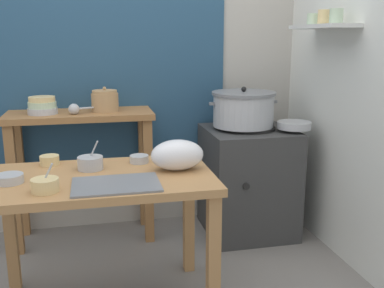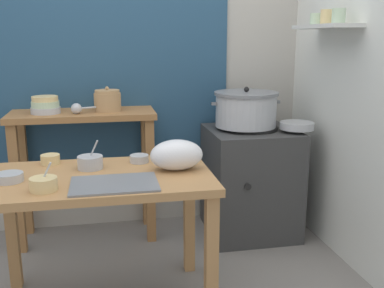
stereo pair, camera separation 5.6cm
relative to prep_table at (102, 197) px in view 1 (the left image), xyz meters
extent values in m
cube|color=#B2ADA3|center=(0.24, 1.15, 0.69)|extent=(4.40, 0.10, 2.60)
cube|color=navy|center=(-0.01, 1.09, 0.74)|extent=(1.90, 0.02, 2.10)
cube|color=silver|center=(1.54, 0.25, 0.69)|extent=(0.10, 3.20, 2.60)
cube|color=silver|center=(1.39, 0.45, 0.84)|extent=(0.20, 0.56, 0.02)
cylinder|color=#B7D1AD|center=(1.39, 0.30, 0.90)|extent=(0.08, 0.08, 0.09)
cylinder|color=#E5C684|center=(1.39, 0.45, 0.90)|extent=(0.07, 0.07, 0.09)
cylinder|color=#B7D1AD|center=(1.39, 0.58, 0.89)|extent=(0.08, 0.08, 0.07)
cube|color=#B27F4C|center=(0.00, 0.00, 0.09)|extent=(1.10, 0.66, 0.04)
cube|color=#B27F4C|center=(0.50, -0.28, -0.27)|extent=(0.06, 0.06, 0.68)
cube|color=#B27F4C|center=(-0.50, 0.28, -0.27)|extent=(0.06, 0.06, 0.68)
cube|color=#B27F4C|center=(0.50, 0.28, -0.27)|extent=(0.06, 0.06, 0.68)
cube|color=#9E6B3D|center=(-0.11, 0.88, 0.27)|extent=(0.96, 0.40, 0.04)
cube|color=#9E6B3D|center=(-0.54, 0.73, -0.18)|extent=(0.06, 0.06, 0.86)
cube|color=#9E6B3D|center=(0.32, 0.73, -0.18)|extent=(0.06, 0.06, 0.86)
cube|color=#9E6B3D|center=(-0.54, 1.03, -0.18)|extent=(0.06, 0.06, 0.86)
cube|color=#9E6B3D|center=(0.32, 1.03, -0.18)|extent=(0.06, 0.06, 0.86)
cube|color=#383838|center=(1.04, 0.75, -0.23)|extent=(0.60, 0.60, 0.76)
cylinder|color=black|center=(1.04, 0.75, 0.16)|extent=(0.36, 0.36, 0.02)
cylinder|color=black|center=(0.92, 0.44, -0.16)|extent=(0.04, 0.02, 0.04)
cylinder|color=#B7BABF|center=(1.00, 0.77, 0.28)|extent=(0.42, 0.42, 0.22)
cylinder|color=slate|center=(1.00, 0.77, 0.40)|extent=(0.44, 0.44, 0.02)
sphere|color=black|center=(1.00, 0.77, 0.43)|extent=(0.04, 0.04, 0.04)
cube|color=slate|center=(0.77, 0.77, 0.34)|extent=(0.04, 0.02, 0.02)
cube|color=slate|center=(1.22, 0.77, 0.34)|extent=(0.04, 0.02, 0.02)
cylinder|color=tan|center=(0.06, 0.88, 0.35)|extent=(0.18, 0.18, 0.12)
cylinder|color=tan|center=(0.06, 0.88, 0.42)|extent=(0.16, 0.16, 0.02)
sphere|color=tan|center=(0.06, 0.88, 0.45)|extent=(0.02, 0.02, 0.02)
cylinder|color=#B7BABF|center=(-0.34, 0.86, 0.31)|extent=(0.19, 0.19, 0.04)
cylinder|color=#B7D1AD|center=(-0.34, 0.86, 0.35)|extent=(0.18, 0.18, 0.04)
cylinder|color=#E5C684|center=(-0.34, 0.86, 0.39)|extent=(0.17, 0.17, 0.03)
sphere|color=#B7BABF|center=(-0.15, 0.80, 0.33)|extent=(0.07, 0.07, 0.07)
cylinder|color=#B7BABF|center=(-0.01, 0.84, 0.33)|extent=(0.21, 0.08, 0.01)
cube|color=slate|center=(0.06, -0.17, 0.12)|extent=(0.40, 0.28, 0.01)
ellipsoid|color=white|center=(0.38, 0.02, 0.19)|extent=(0.27, 0.18, 0.16)
cylinder|color=#B7BABF|center=(1.31, 0.61, 0.19)|extent=(0.23, 0.23, 0.05)
cylinder|color=#B7BABF|center=(-0.05, 0.12, 0.14)|extent=(0.13, 0.13, 0.07)
cylinder|color=#BFB28C|center=(-0.05, 0.12, 0.17)|extent=(0.11, 0.11, 0.01)
cylinder|color=#B7BABF|center=(-0.04, 0.14, 0.19)|extent=(0.08, 0.06, 0.15)
cylinder|color=#B7BABF|center=(0.21, 0.20, 0.13)|extent=(0.10, 0.10, 0.04)
cylinder|color=beige|center=(0.21, 0.20, 0.15)|extent=(0.09, 0.09, 0.01)
cylinder|color=#E5C684|center=(-0.25, -0.19, 0.14)|extent=(0.12, 0.12, 0.06)
cylinder|color=beige|center=(-0.25, -0.19, 0.16)|extent=(0.10, 0.10, 0.01)
cylinder|color=#B7BABF|center=(-0.24, -0.17, 0.18)|extent=(0.07, 0.04, 0.13)
cylinder|color=#B7BABF|center=(-0.42, -0.02, 0.13)|extent=(0.13, 0.13, 0.04)
cylinder|color=beige|center=(-0.42, -0.02, 0.15)|extent=(0.11, 0.11, 0.01)
cylinder|color=#E5C684|center=(-0.26, 0.25, 0.14)|extent=(0.10, 0.10, 0.05)
cylinder|color=brown|center=(-0.26, 0.25, 0.16)|extent=(0.09, 0.09, 0.01)
camera|label=1|loc=(-0.02, -2.15, 0.77)|focal=41.78mm
camera|label=2|loc=(0.03, -2.16, 0.77)|focal=41.78mm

